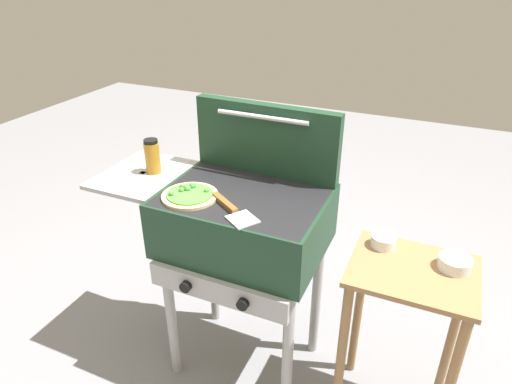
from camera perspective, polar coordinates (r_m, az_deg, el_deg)
ground_plane at (r=2.32m, az=-1.20°, el=-20.23°), size 8.00×8.00×0.00m
grill at (r=1.83m, az=-1.89°, el=-4.21°), size 0.96×0.53×0.90m
grill_lid_open at (r=1.88m, az=1.27°, el=6.65°), size 0.63×0.09×0.30m
pizza_veggie at (r=1.75m, az=-8.35°, el=-0.35°), size 0.22×0.22×0.04m
sauce_jar at (r=1.96m, az=-12.91°, el=4.39°), size 0.06×0.06×0.15m
spatula at (r=1.64m, az=-3.08°, el=-2.20°), size 0.25×0.19×0.02m
prep_table at (r=1.84m, az=18.20°, el=-14.42°), size 0.44×0.36×0.74m
topping_bowl_near at (r=1.79m, az=15.75°, el=-6.00°), size 0.10×0.10×0.04m
topping_bowl_far at (r=1.76m, az=23.73°, el=-8.23°), size 0.11×0.11×0.04m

